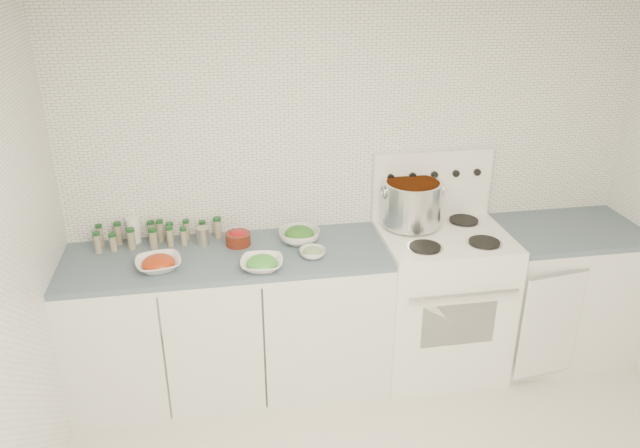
% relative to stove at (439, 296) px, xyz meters
% --- Properties ---
extents(room_walls, '(3.54, 3.04, 2.52)m').
position_rel_stove_xyz_m(room_walls, '(-0.48, -1.19, 1.06)').
color(room_walls, white).
rests_on(room_walls, ground).
extents(counter_left, '(1.85, 0.62, 0.90)m').
position_rel_stove_xyz_m(counter_left, '(-1.30, 0.00, -0.05)').
color(counter_left, white).
rests_on(counter_left, ground).
extents(stove, '(0.76, 0.70, 1.36)m').
position_rel_stove_xyz_m(stove, '(0.00, 0.00, 0.00)').
color(stove, white).
rests_on(stove, ground).
extents(counter_right, '(0.89, 0.69, 0.90)m').
position_rel_stove_xyz_m(counter_right, '(0.82, 0.00, -0.05)').
color(counter_right, white).
rests_on(counter_right, ground).
extents(stock_pot, '(0.38, 0.36, 0.27)m').
position_rel_stove_xyz_m(stock_pot, '(-0.17, 0.14, 0.60)').
color(stock_pot, silver).
rests_on(stock_pot, stove).
extents(bowl_tomato, '(0.28, 0.28, 0.08)m').
position_rel_stove_xyz_m(bowl_tomato, '(-1.67, -0.11, 0.44)').
color(bowl_tomato, white).
rests_on(bowl_tomato, counter_left).
extents(bowl_snowpea, '(0.26, 0.26, 0.08)m').
position_rel_stove_xyz_m(bowl_snowpea, '(-1.12, -0.20, 0.44)').
color(bowl_snowpea, white).
rests_on(bowl_snowpea, counter_left).
extents(bowl_broccoli, '(0.32, 0.32, 0.10)m').
position_rel_stove_xyz_m(bowl_broccoli, '(-0.87, 0.10, 0.45)').
color(bowl_broccoli, white).
rests_on(bowl_broccoli, counter_left).
extents(bowl_zucchini, '(0.19, 0.19, 0.06)m').
position_rel_stove_xyz_m(bowl_zucchini, '(-0.82, -0.11, 0.43)').
color(bowl_zucchini, white).
rests_on(bowl_zucchini, counter_left).
extents(bowl_pepper, '(0.15, 0.15, 0.09)m').
position_rel_stove_xyz_m(bowl_pepper, '(-1.23, 0.12, 0.45)').
color(bowl_pepper, '#561A0E').
rests_on(bowl_pepper, counter_left).
extents(salt_canister, '(0.10, 0.10, 0.16)m').
position_rel_stove_xyz_m(salt_canister, '(-1.83, 0.26, 0.48)').
color(salt_canister, white).
rests_on(salt_canister, counter_left).
extents(tin_can, '(0.10, 0.10, 0.10)m').
position_rel_stove_xyz_m(tin_can, '(-1.43, 0.17, 0.46)').
color(tin_can, '#A29989').
rests_on(tin_can, counter_left).
extents(spice_cluster, '(0.73, 0.16, 0.14)m').
position_rel_stove_xyz_m(spice_cluster, '(-1.72, 0.21, 0.47)').
color(spice_cluster, gray).
rests_on(spice_cluster, counter_left).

